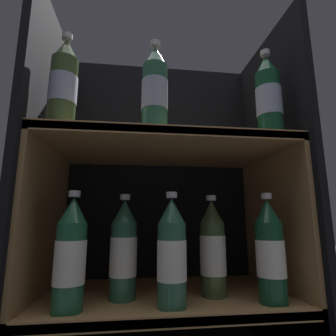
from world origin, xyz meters
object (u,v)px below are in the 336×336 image
at_px(bottle_lower_front_1, 172,254).
at_px(bottle_lower_back_0, 124,251).
at_px(bottle_upper_front_2, 269,98).
at_px(bottle_upper_front_1, 155,91).
at_px(bottle_lower_front_2, 270,252).
at_px(bottle_lower_back_1, 213,249).
at_px(bottle_upper_front_0, 63,85).
at_px(bottle_lower_front_0, 70,255).

relative_size(bottle_lower_front_1, bottle_lower_back_0, 1.00).
distance_m(bottle_upper_front_2, bottle_lower_front_1, 0.49).
xyz_separation_m(bottle_upper_front_1, bottle_lower_front_2, (0.28, -0.00, -0.40)).
relative_size(bottle_lower_front_1, bottle_lower_back_1, 1.00).
bearing_deg(bottle_lower_back_1, bottle_lower_front_2, -32.15).
relative_size(bottle_upper_front_0, bottle_upper_front_2, 1.00).
distance_m(bottle_upper_front_1, bottle_lower_back_0, 0.42).
distance_m(bottle_upper_front_1, bottle_upper_front_2, 0.31).
distance_m(bottle_upper_front_0, bottle_lower_front_1, 0.49).
bearing_deg(bottle_lower_back_1, bottle_upper_front_2, -27.10).
height_order(bottle_upper_front_1, bottle_upper_front_2, same).
bearing_deg(bottle_lower_front_2, bottle_upper_front_2, 0.00).
bearing_deg(bottle_upper_front_2, bottle_lower_back_0, 168.76).
bearing_deg(bottle_lower_front_0, bottle_lower_back_1, 12.37).
height_order(bottle_lower_front_2, bottle_lower_back_0, same).
height_order(bottle_upper_front_2, bottle_lower_front_1, bottle_upper_front_2).
relative_size(bottle_upper_front_2, bottle_lower_back_1, 1.00).
bearing_deg(bottle_lower_back_0, bottle_upper_front_0, -154.28).
relative_size(bottle_upper_front_2, bottle_lower_front_2, 1.00).
relative_size(bottle_upper_front_0, bottle_lower_front_1, 1.00).
bearing_deg(bottle_upper_front_0, bottle_upper_front_1, 0.00).
bearing_deg(bottle_lower_back_0, bottle_upper_front_1, -47.42).
height_order(bottle_upper_front_0, bottle_upper_front_1, same).
bearing_deg(bottle_lower_front_1, bottle_lower_back_1, 32.15).
bearing_deg(bottle_upper_front_0, bottle_lower_front_0, 0.00).
bearing_deg(bottle_lower_front_2, bottle_upper_front_1, 180.00).
xyz_separation_m(bottle_upper_front_0, bottle_lower_front_1, (0.27, 0.00, -0.40)).
relative_size(bottle_upper_front_2, bottle_lower_back_0, 1.00).
xyz_separation_m(bottle_upper_front_0, bottle_upper_front_1, (0.23, 0.00, -0.00)).
relative_size(bottle_lower_front_0, bottle_lower_front_2, 1.00).
xyz_separation_m(bottle_upper_front_2, bottle_lower_back_0, (-0.38, 0.08, -0.40)).
height_order(bottle_upper_front_0, bottle_lower_front_1, bottle_upper_front_0).
relative_size(bottle_upper_front_1, bottle_lower_front_2, 1.00).
bearing_deg(bottle_upper_front_0, bottle_lower_front_2, 0.00).
bearing_deg(bottle_upper_front_2, bottle_upper_front_1, 180.00).
bearing_deg(bottle_upper_front_0, bottle_lower_back_1, 10.99).
bearing_deg(bottle_upper_front_1, bottle_lower_front_1, 0.00).
distance_m(bottle_lower_front_1, bottle_lower_back_1, 0.14).
xyz_separation_m(bottle_lower_front_0, bottle_lower_back_0, (0.11, 0.08, -0.00)).
relative_size(bottle_upper_front_1, bottle_lower_back_1, 1.00).
relative_size(bottle_lower_front_1, bottle_lower_front_2, 1.00).
relative_size(bottle_lower_front_2, bottle_lower_back_0, 1.00).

